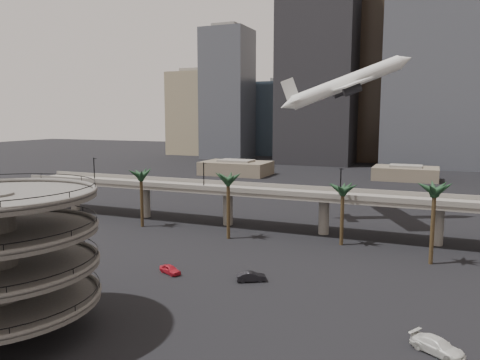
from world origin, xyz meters
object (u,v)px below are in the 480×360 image
at_px(car_b, 251,277).
at_px(airborne_jet, 345,84).
at_px(car_a, 170,269).
at_px(overpass, 274,196).
at_px(car_c, 438,346).

bearing_deg(car_b, airborne_jet, -35.28).
distance_m(car_a, car_b, 13.14).
distance_m(airborne_jet, car_a, 60.82).
distance_m(overpass, car_b, 33.78).
distance_m(overpass, car_c, 56.09).
bearing_deg(airborne_jet, car_c, -94.42).
distance_m(overpass, car_a, 35.13).
bearing_deg(car_c, overpass, 67.43).
bearing_deg(car_a, car_c, -82.53).
bearing_deg(car_c, car_b, 95.07).
relative_size(car_a, car_c, 0.71).
relative_size(overpass, car_a, 32.06).
bearing_deg(car_c, airborne_jet, 50.46).
xyz_separation_m(airborne_jet, car_b, (-4.75, -47.38, -31.21)).
height_order(car_b, car_c, car_c).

